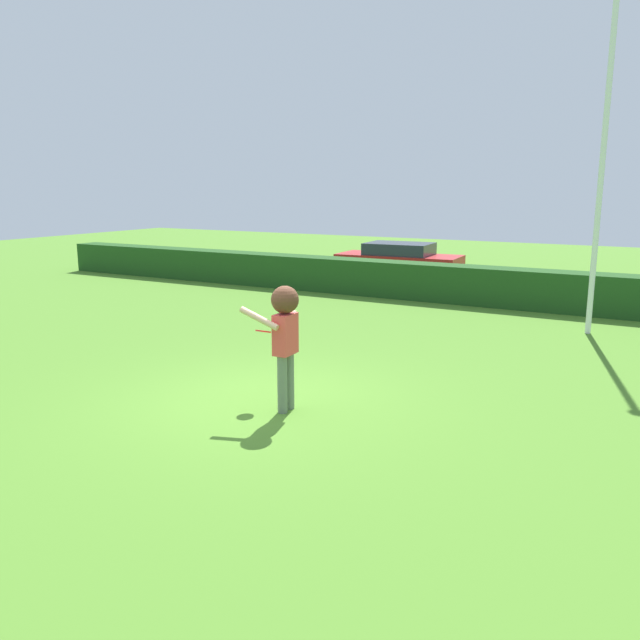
{
  "coord_description": "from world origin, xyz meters",
  "views": [
    {
      "loc": [
        5.29,
        -7.67,
        3.17
      ],
      "look_at": [
        0.54,
        0.81,
        1.15
      ],
      "focal_mm": 36.27,
      "sensor_mm": 36.0,
      "label": 1
    }
  ],
  "objects_px": {
    "person": "(285,329)",
    "frisbee": "(263,331)",
    "lamppost": "(603,153)",
    "parked_car_red": "(399,259)"
  },
  "relations": [
    {
      "from": "person",
      "to": "frisbee",
      "type": "bearing_deg",
      "value": 153.94
    },
    {
      "from": "person",
      "to": "lamppost",
      "type": "xyz_separation_m",
      "value": [
        3.14,
        7.46,
        2.64
      ]
    },
    {
      "from": "frisbee",
      "to": "parked_car_red",
      "type": "bearing_deg",
      "value": 103.73
    },
    {
      "from": "frisbee",
      "to": "parked_car_red",
      "type": "distance_m",
      "value": 13.37
    },
    {
      "from": "person",
      "to": "frisbee",
      "type": "distance_m",
      "value": 0.63
    },
    {
      "from": "lamppost",
      "to": "parked_car_red",
      "type": "xyz_separation_m",
      "value": [
        -6.86,
        5.79,
        -3.15
      ]
    },
    {
      "from": "parked_car_red",
      "to": "person",
      "type": "bearing_deg",
      "value": -74.31
    },
    {
      "from": "lamppost",
      "to": "person",
      "type": "bearing_deg",
      "value": -112.81
    },
    {
      "from": "lamppost",
      "to": "parked_car_red",
      "type": "relative_size",
      "value": 1.64
    },
    {
      "from": "frisbee",
      "to": "parked_car_red",
      "type": "xyz_separation_m",
      "value": [
        -3.17,
        12.98,
        -0.37
      ]
    }
  ]
}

